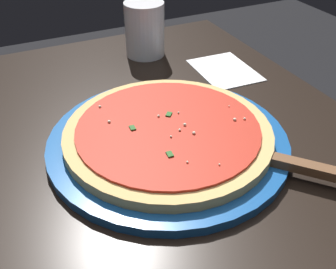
{
  "coord_description": "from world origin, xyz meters",
  "views": [
    {
      "loc": [
        -0.4,
        0.18,
        1.14
      ],
      "look_at": [
        0.04,
        -0.04,
        0.79
      ],
      "focal_mm": 42.7,
      "sensor_mm": 36.0,
      "label": 1
    }
  ],
  "objects_px": {
    "pizza": "(168,132)",
    "napkin_folded_right": "(225,70)",
    "serving_plate": "(168,141)",
    "pizza_server": "(281,163)",
    "cup_tall_drink": "(145,29)"
  },
  "relations": [
    {
      "from": "serving_plate",
      "to": "napkin_folded_right",
      "type": "height_order",
      "value": "serving_plate"
    },
    {
      "from": "serving_plate",
      "to": "napkin_folded_right",
      "type": "distance_m",
      "value": 0.28
    },
    {
      "from": "serving_plate",
      "to": "napkin_folded_right",
      "type": "bearing_deg",
      "value": -50.12
    },
    {
      "from": "pizza",
      "to": "pizza_server",
      "type": "bearing_deg",
      "value": -138.12
    },
    {
      "from": "pizza",
      "to": "pizza_server",
      "type": "relative_size",
      "value": 1.64
    },
    {
      "from": "pizza_server",
      "to": "cup_tall_drink",
      "type": "xyz_separation_m",
      "value": [
        0.45,
        0.02,
        0.04
      ]
    },
    {
      "from": "pizza",
      "to": "cup_tall_drink",
      "type": "bearing_deg",
      "value": -16.91
    },
    {
      "from": "pizza",
      "to": "napkin_folded_right",
      "type": "xyz_separation_m",
      "value": [
        0.18,
        -0.22,
        -0.02
      ]
    },
    {
      "from": "pizza",
      "to": "napkin_folded_right",
      "type": "distance_m",
      "value": 0.28
    },
    {
      "from": "pizza_server",
      "to": "cup_tall_drink",
      "type": "distance_m",
      "value": 0.46
    },
    {
      "from": "serving_plate",
      "to": "napkin_folded_right",
      "type": "xyz_separation_m",
      "value": [
        0.18,
        -0.22,
        -0.01
      ]
    },
    {
      "from": "pizza_server",
      "to": "napkin_folded_right",
      "type": "height_order",
      "value": "pizza_server"
    },
    {
      "from": "pizza",
      "to": "napkin_folded_right",
      "type": "bearing_deg",
      "value": -50.12
    },
    {
      "from": "serving_plate",
      "to": "pizza",
      "type": "xyz_separation_m",
      "value": [
        -0.0,
        -0.0,
        0.02
      ]
    },
    {
      "from": "pizza",
      "to": "pizza_server",
      "type": "xyz_separation_m",
      "value": [
        -0.13,
        -0.11,
        -0.0
      ]
    }
  ]
}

